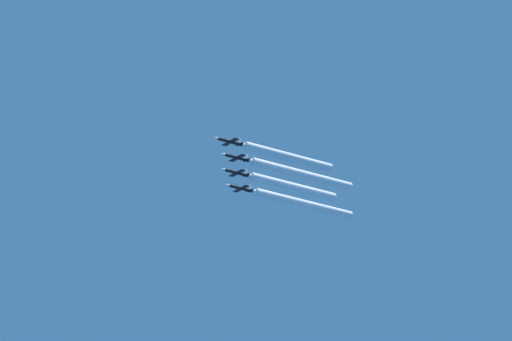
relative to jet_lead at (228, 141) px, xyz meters
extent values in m
cylinder|color=black|center=(0.00, -0.31, -0.03)|extent=(1.07, 9.26, 1.07)
cone|color=silver|center=(0.00, 5.10, -0.03)|extent=(1.02, 1.56, 1.02)
ellipsoid|color=black|center=(0.00, 1.73, 0.43)|extent=(0.59, 2.14, 0.48)
cube|color=black|center=(0.00, -0.77, -0.11)|extent=(7.80, 1.85, 0.12)
cube|color=black|center=(0.00, -4.51, -0.03)|extent=(3.31, 1.07, 0.12)
cube|color=silver|center=(0.00, -4.43, 1.34)|extent=(0.10, 1.27, 1.66)
cylinder|color=black|center=(0.00, -5.18, -0.03)|extent=(0.80, 0.58, 0.80)
cylinder|color=black|center=(8.09, -8.76, -1.13)|extent=(1.07, 9.26, 1.07)
cone|color=silver|center=(8.09, -3.34, -1.13)|extent=(1.02, 1.56, 1.02)
ellipsoid|color=black|center=(8.09, -6.72, -0.68)|extent=(0.59, 2.14, 0.48)
cube|color=black|center=(8.09, -9.22, -1.21)|extent=(7.80, 1.85, 0.12)
cube|color=black|center=(8.09, -12.96, -1.13)|extent=(3.31, 1.07, 0.12)
cube|color=silver|center=(8.09, -12.88, 0.23)|extent=(0.10, 1.27, 1.66)
cylinder|color=black|center=(8.09, -13.63, -1.13)|extent=(0.80, 0.58, 0.80)
cylinder|color=black|center=(17.60, -15.33, -2.10)|extent=(1.07, 9.26, 1.07)
cone|color=silver|center=(17.60, -9.92, -2.10)|extent=(1.02, 1.56, 1.02)
ellipsoid|color=black|center=(17.60, -13.29, -1.65)|extent=(0.59, 2.14, 0.48)
cube|color=black|center=(17.60, -15.79, -2.19)|extent=(7.80, 1.85, 0.12)
cube|color=black|center=(17.60, -19.53, -2.10)|extent=(3.31, 1.07, 0.12)
cube|color=silver|center=(17.60, -19.45, -0.74)|extent=(0.10, 1.27, 1.66)
cylinder|color=black|center=(17.60, -20.20, -2.10)|extent=(0.80, 0.58, 0.80)
cylinder|color=black|center=(26.54, -23.34, -3.29)|extent=(1.07, 9.26, 1.07)
cone|color=silver|center=(26.54, -17.93, -3.29)|extent=(1.02, 1.56, 1.02)
ellipsoid|color=black|center=(26.54, -21.30, -2.84)|extent=(0.59, 2.14, 0.48)
cube|color=black|center=(26.54, -23.80, -3.37)|extent=(7.80, 1.85, 0.12)
cube|color=black|center=(26.54, -27.54, -3.29)|extent=(3.31, 1.07, 0.12)
cube|color=silver|center=(26.54, -27.46, -1.93)|extent=(0.10, 1.27, 1.66)
cylinder|color=black|center=(26.54, -28.21, -3.29)|extent=(0.80, 0.58, 0.80)
cylinder|color=white|center=(0.00, -20.58, -0.03)|extent=(1.56, 30.68, 1.56)
cylinder|color=white|center=(0.00, -24.26, -0.03)|extent=(2.96, 35.28, 2.96)
cylinder|color=white|center=(8.09, -31.74, -1.13)|extent=(1.56, 36.10, 1.56)
cylinder|color=white|center=(8.09, -36.07, -1.13)|extent=(2.96, 41.52, 2.96)
cylinder|color=white|center=(17.60, -35.68, -2.10)|extent=(1.56, 30.83, 1.56)
cylinder|color=white|center=(17.60, -39.38, -2.10)|extent=(2.96, 35.46, 2.96)
cylinder|color=white|center=(26.54, -46.35, -3.29)|extent=(1.56, 36.16, 1.56)
cylinder|color=white|center=(26.54, -50.69, -3.29)|extent=(2.96, 41.59, 2.96)
camera|label=1|loc=(-470.52, 325.16, -228.70)|focal=132.64mm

